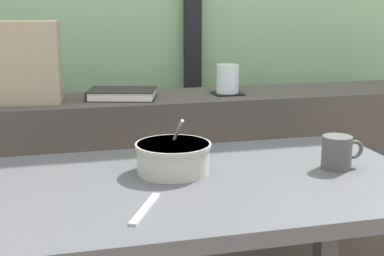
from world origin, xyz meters
TOP-DOWN VIEW (x-y plane):
  - dark_console_ledge at (0.00, 0.55)m, footprint 2.80×0.31m
  - breakfast_table at (-0.02, -0.07)m, footprint 1.06×0.64m
  - coaster_square at (0.23, 0.53)m, footprint 0.10×0.10m
  - juice_glass at (0.23, 0.53)m, footprint 0.08×0.08m
  - closed_book at (-0.14, 0.53)m, footprint 0.25×0.20m
  - throw_pillow at (-0.50, 0.55)m, footprint 0.33×0.17m
  - soup_bowl at (-0.08, 0.00)m, footprint 0.19×0.19m
  - fork_utensil at (-0.19, -0.23)m, footprint 0.09×0.16m
  - ceramic_mug at (0.33, -0.07)m, footprint 0.11×0.08m

SIDE VIEW (x-z plane):
  - dark_console_ledge at x=0.00m, z-range 0.00..0.79m
  - breakfast_table at x=-0.02m, z-range 0.23..0.92m
  - fork_utensil at x=-0.19m, z-range 0.69..0.70m
  - soup_bowl at x=-0.08m, z-range 0.66..0.80m
  - ceramic_mug at x=0.33m, z-range 0.69..0.78m
  - coaster_square at x=0.23m, z-range 0.79..0.79m
  - closed_book at x=-0.14m, z-range 0.79..0.82m
  - juice_glass at x=0.23m, z-range 0.79..0.89m
  - throw_pillow at x=-0.50m, z-range 0.79..1.05m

